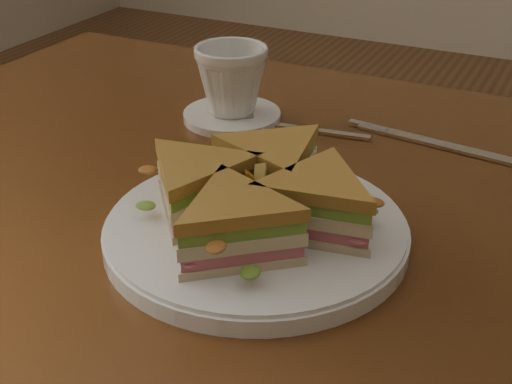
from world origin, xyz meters
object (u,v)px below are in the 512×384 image
spoon (262,122)px  knife (425,142)px  plate (256,232)px  coffee_cup (231,80)px  table (313,290)px  sandwich_wedges (256,197)px  saucer (232,116)px

spoon → knife: (0.20, 0.04, -0.00)m
plate → spoon: 0.27m
plate → spoon: plate is taller
plate → spoon: bearing=114.9°
spoon → coffee_cup: (-0.04, 0.00, 0.05)m
table → sandwich_wedges: sandwich_wedges is taller
table → spoon: (-0.14, 0.16, 0.10)m
knife → saucer: size_ratio=1.74×
spoon → saucer: size_ratio=1.49×
sandwich_wedges → plate: bearing=0.0°
sandwich_wedges → coffee_cup: bearing=122.5°
table → knife: bearing=74.6°
knife → coffee_cup: coffee_cup is taller
spoon → knife: bearing=4.1°
saucer → sandwich_wedges: bearing=-57.5°
coffee_cup → sandwich_wedges: bearing=-77.3°
spoon → coffee_cup: bearing=172.5°
plate → sandwich_wedges: 0.04m
table → coffee_cup: (-0.18, 0.16, 0.15)m
table → saucer: size_ratio=9.73×
table → knife: size_ratio=5.58×
sandwich_wedges → saucer: size_ratio=2.04×
table → coffee_cup: 0.29m
spoon → knife: 0.20m
knife → saucer: 0.24m
plate → saucer: (-0.15, 0.24, -0.00)m
knife → saucer: saucer is taller
plate → knife: (0.08, 0.28, -0.01)m
spoon → table: bearing=-56.2°
table → sandwich_wedges: bearing=-110.6°
sandwich_wedges → knife: bearing=73.1°
sandwich_wedges → table: bearing=69.4°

